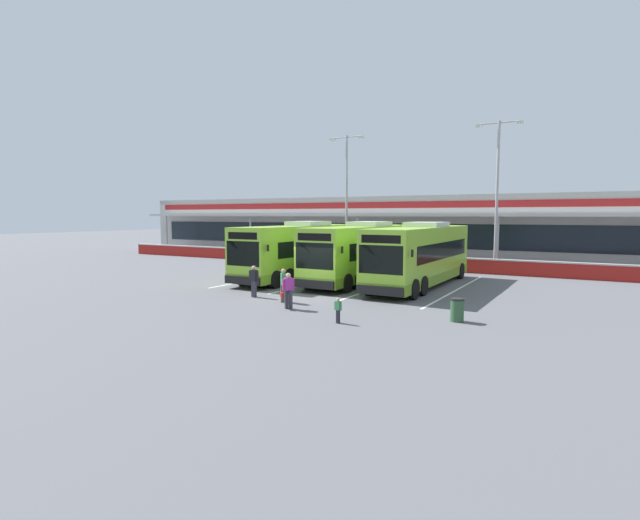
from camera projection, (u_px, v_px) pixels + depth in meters
ground_plane at (306, 296)px, 25.08m from camera, size 200.00×200.00×0.00m
terminal_building at (446, 227)px, 48.08m from camera, size 70.00×13.00×6.00m
red_barrier_wall at (403, 262)px, 37.57m from camera, size 60.00×0.40×1.10m
coach_bus_leftmost at (301, 251)px, 32.09m from camera, size 2.99×12.18×3.78m
coach_bus_left_centre at (363, 253)px, 30.60m from camera, size 2.99×12.18×3.78m
coach_bus_centre at (421, 256)px, 28.45m from camera, size 2.99×12.18×3.78m
bay_stripe_far_west at (274, 276)px, 33.37m from camera, size 0.14×13.00×0.01m
bay_stripe_west at (327, 280)px, 31.31m from camera, size 0.14×13.00×0.01m
bay_stripe_mid_west at (387, 284)px, 29.24m from camera, size 0.14×13.00×0.01m
bay_stripe_centre at (457, 290)px, 27.17m from camera, size 0.14×13.00×0.01m
pedestrian_with_handbag at (288, 290)px, 21.61m from camera, size 0.57×0.57×1.62m
pedestrian_in_dark_coat at (283, 284)px, 23.29m from camera, size 0.45×0.44×1.62m
pedestrian_child at (338, 309)px, 18.76m from camera, size 0.33×0.22×1.00m
pedestrian_near_bin at (254, 280)px, 24.71m from camera, size 0.53×0.30×1.62m
lamp_post_west at (347, 191)px, 41.73m from camera, size 3.24×0.28×11.00m
lamp_post_centre at (497, 186)px, 35.23m from camera, size 3.24×0.28×11.00m
litter_bin at (457, 310)px, 19.06m from camera, size 0.54×0.54×0.93m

